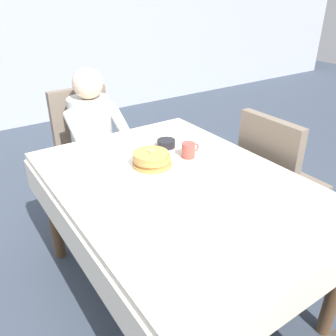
{
  "coord_description": "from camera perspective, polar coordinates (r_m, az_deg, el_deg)",
  "views": [
    {
      "loc": [
        -0.89,
        -1.23,
        1.6
      ],
      "look_at": [
        -0.02,
        0.05,
        0.79
      ],
      "focal_mm": 37.37,
      "sensor_mm": 36.0,
      "label": 1
    }
  ],
  "objects": [
    {
      "name": "ground_plane",
      "position": [
        2.21,
        1.23,
        -18.95
      ],
      "size": [
        14.0,
        14.0,
        0.0
      ],
      "primitive_type": "plane",
      "color": "#3D4756"
    },
    {
      "name": "dining_table_main",
      "position": [
        1.79,
        1.44,
        -4.46
      ],
      "size": [
        1.12,
        1.52,
        0.74
      ],
      "color": "silver",
      "rests_on": "ground"
    },
    {
      "name": "chair_diner",
      "position": [
        2.77,
        -13.05,
        4.06
      ],
      "size": [
        0.44,
        0.45,
        0.93
      ],
      "rotation": [
        0.0,
        0.0,
        3.14
      ],
      "color": "#7A6B5B",
      "rests_on": "ground"
    },
    {
      "name": "diner_person",
      "position": [
        2.58,
        -12.04,
        5.77
      ],
      "size": [
        0.4,
        0.43,
        1.12
      ],
      "rotation": [
        0.0,
        0.0,
        3.14
      ],
      "color": "silver",
      "rests_on": "ground"
    },
    {
      "name": "chair_right_side",
      "position": [
        2.33,
        17.05,
        -1.16
      ],
      "size": [
        0.45,
        0.44,
        0.93
      ],
      "rotation": [
        0.0,
        0.0,
        -1.57
      ],
      "color": "#7A6B5B",
      "rests_on": "ground"
    },
    {
      "name": "plate_breakfast",
      "position": [
        1.86,
        -2.62,
        0.17
      ],
      "size": [
        0.28,
        0.28,
        0.02
      ],
      "primitive_type": "cylinder",
      "color": "white",
      "rests_on": "dining_table_main"
    },
    {
      "name": "breakfast_stack",
      "position": [
        1.84,
        -2.65,
        1.45
      ],
      "size": [
        0.21,
        0.21,
        0.09
      ],
      "color": "tan",
      "rests_on": "plate_breakfast"
    },
    {
      "name": "cup_coffee",
      "position": [
        1.97,
        3.38,
        2.93
      ],
      "size": [
        0.11,
        0.08,
        0.08
      ],
      "color": "#B24C42",
      "rests_on": "dining_table_main"
    },
    {
      "name": "bowl_butter",
      "position": [
        2.1,
        -0.3,
        4.03
      ],
      "size": [
        0.11,
        0.11,
        0.04
      ],
      "primitive_type": "cylinder",
      "color": "black",
      "rests_on": "dining_table_main"
    },
    {
      "name": "syrup_pitcher",
      "position": [
        1.89,
        -12.44,
        0.99
      ],
      "size": [
        0.08,
        0.08,
        0.07
      ],
      "color": "silver",
      "rests_on": "dining_table_main"
    },
    {
      "name": "fork_left_of_plate",
      "position": [
        1.76,
        -7.53,
        -1.83
      ],
      "size": [
        0.03,
        0.18,
        0.0
      ],
      "primitive_type": "cube",
      "rotation": [
        0.0,
        0.0,
        1.67
      ],
      "color": "silver",
      "rests_on": "dining_table_main"
    },
    {
      "name": "knife_right_of_plate",
      "position": [
        1.94,
        2.48,
        1.25
      ],
      "size": [
        0.02,
        0.2,
        0.0
      ],
      "primitive_type": "cube",
      "rotation": [
        0.0,
        0.0,
        1.61
      ],
      "color": "silver",
      "rests_on": "dining_table_main"
    },
    {
      "name": "spoon_near_edge",
      "position": [
        1.61,
        2.18,
        -4.59
      ],
      "size": [
        0.15,
        0.05,
        0.0
      ],
      "primitive_type": "cube",
      "rotation": [
        0.0,
        0.0,
        0.24
      ],
      "color": "silver",
      "rests_on": "dining_table_main"
    },
    {
      "name": "napkin_folded",
      "position": [
        1.65,
        -9.0,
        -4.09
      ],
      "size": [
        0.18,
        0.13,
        0.01
      ],
      "primitive_type": "cube",
      "rotation": [
        0.0,
        0.0,
        -0.05
      ],
      "color": "white",
      "rests_on": "dining_table_main"
    }
  ]
}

